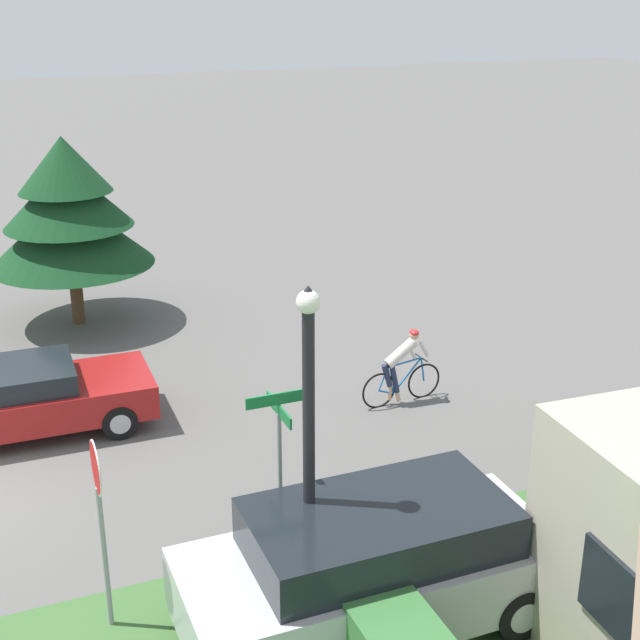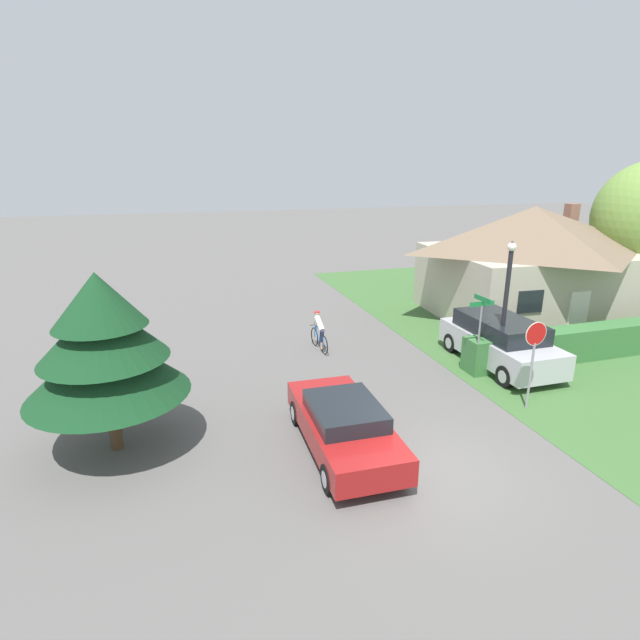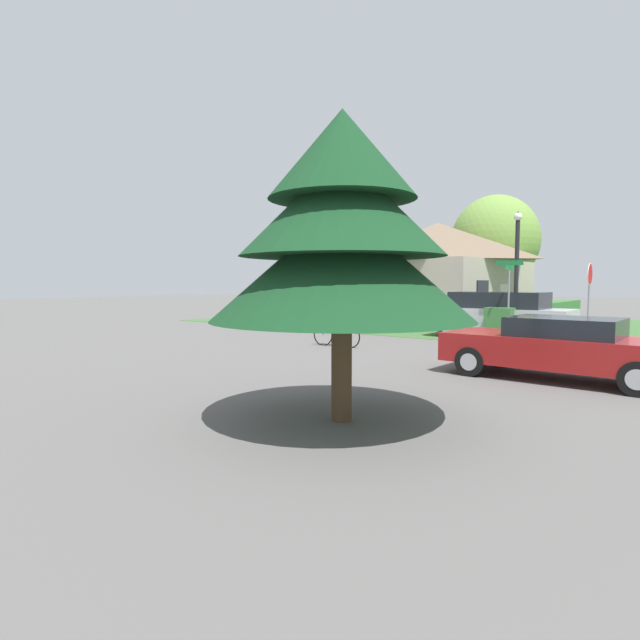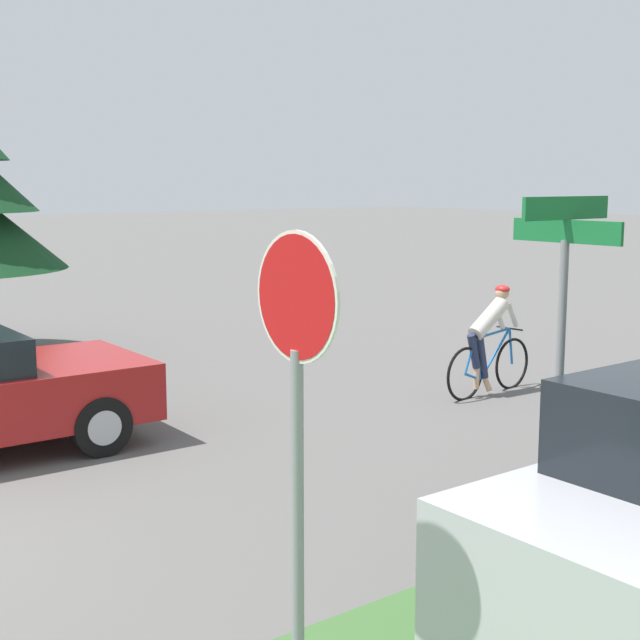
{
  "view_description": "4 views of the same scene",
  "coord_description": "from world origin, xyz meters",
  "px_view_note": "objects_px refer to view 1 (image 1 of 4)",
  "views": [
    {
      "loc": [
        13.97,
        0.91,
        7.78
      ],
      "look_at": [
        -1.86,
        7.42,
        1.3
      ],
      "focal_mm": 50.0,
      "sensor_mm": 36.0,
      "label": 1
    },
    {
      "loc": [
        -5.46,
        -8.94,
        6.87
      ],
      "look_at": [
        -0.44,
        7.46,
        1.52
      ],
      "focal_mm": 28.0,
      "sensor_mm": 36.0,
      "label": 2
    },
    {
      "loc": [
        -13.05,
        -1.09,
        2.05
      ],
      "look_at": [
        -1.73,
        7.9,
        0.98
      ],
      "focal_mm": 28.0,
      "sensor_mm": 36.0,
      "label": 3
    },
    {
      "loc": [
        7.97,
        -0.71,
        2.91
      ],
      "look_at": [
        -0.93,
        6.11,
        1.16
      ],
      "focal_mm": 50.0,
      "sensor_mm": 36.0,
      "label": 4
    }
  ],
  "objects_px": {
    "stop_sign": "(99,499)",
    "street_name_sign": "(280,453)",
    "street_lamp": "(309,437)",
    "conifer_tall_near": "(68,211)",
    "sedan_left_lane": "(22,399)",
    "cyclist": "(402,369)",
    "parked_suv_right": "(372,566)"
  },
  "relations": [
    {
      "from": "stop_sign",
      "to": "street_name_sign",
      "type": "distance_m",
      "value": 2.41
    },
    {
      "from": "street_lamp",
      "to": "conifer_tall_near",
      "type": "xyz_separation_m",
      "value": [
        -12.16,
        -1.23,
        0.18
      ]
    },
    {
      "from": "sedan_left_lane",
      "to": "cyclist",
      "type": "height_order",
      "value": "cyclist"
    },
    {
      "from": "street_name_sign",
      "to": "conifer_tall_near",
      "type": "xyz_separation_m",
      "value": [
        -11.23,
        -1.18,
        0.86
      ]
    },
    {
      "from": "cyclist",
      "to": "sedan_left_lane",
      "type": "bearing_deg",
      "value": 163.87
    },
    {
      "from": "street_lamp",
      "to": "conifer_tall_near",
      "type": "bearing_deg",
      "value": -174.22
    },
    {
      "from": "street_lamp",
      "to": "street_name_sign",
      "type": "relative_size",
      "value": 1.63
    },
    {
      "from": "conifer_tall_near",
      "to": "parked_suv_right",
      "type": "bearing_deg",
      "value": 8.56
    },
    {
      "from": "street_lamp",
      "to": "conifer_tall_near",
      "type": "relative_size",
      "value": 1.01
    },
    {
      "from": "sedan_left_lane",
      "to": "street_lamp",
      "type": "bearing_deg",
      "value": -64.65
    },
    {
      "from": "sedan_left_lane",
      "to": "stop_sign",
      "type": "bearing_deg",
      "value": -83.58
    },
    {
      "from": "conifer_tall_near",
      "to": "street_lamp",
      "type": "bearing_deg",
      "value": 5.78
    },
    {
      "from": "street_lamp",
      "to": "parked_suv_right",
      "type": "bearing_deg",
      "value": 54.91
    },
    {
      "from": "street_lamp",
      "to": "sedan_left_lane",
      "type": "bearing_deg",
      "value": -156.06
    },
    {
      "from": "parked_suv_right",
      "to": "cyclist",
      "type": "bearing_deg",
      "value": 59.74
    },
    {
      "from": "cyclist",
      "to": "street_lamp",
      "type": "xyz_separation_m",
      "value": [
        5.2,
        -4.02,
        1.89
      ]
    },
    {
      "from": "parked_suv_right",
      "to": "conifer_tall_near",
      "type": "bearing_deg",
      "value": 98.83
    },
    {
      "from": "sedan_left_lane",
      "to": "cyclist",
      "type": "xyz_separation_m",
      "value": [
        1.5,
        6.99,
        0.04
      ]
    },
    {
      "from": "street_lamp",
      "to": "conifer_tall_near",
      "type": "height_order",
      "value": "street_lamp"
    },
    {
      "from": "cyclist",
      "to": "parked_suv_right",
      "type": "xyz_separation_m",
      "value": [
        5.67,
        -3.35,
        0.15
      ]
    },
    {
      "from": "street_name_sign",
      "to": "parked_suv_right",
      "type": "bearing_deg",
      "value": 27.25
    },
    {
      "from": "cyclist",
      "to": "stop_sign",
      "type": "height_order",
      "value": "stop_sign"
    },
    {
      "from": "sedan_left_lane",
      "to": "parked_suv_right",
      "type": "xyz_separation_m",
      "value": [
        7.17,
        3.64,
        0.19
      ]
    },
    {
      "from": "sedan_left_lane",
      "to": "street_lamp",
      "type": "relative_size",
      "value": 1.02
    },
    {
      "from": "sedan_left_lane",
      "to": "stop_sign",
      "type": "distance_m",
      "value": 6.06
    },
    {
      "from": "street_lamp",
      "to": "conifer_tall_near",
      "type": "distance_m",
      "value": 12.22
    },
    {
      "from": "stop_sign",
      "to": "parked_suv_right",
      "type": "bearing_deg",
      "value": -112.35
    },
    {
      "from": "cyclist",
      "to": "street_name_sign",
      "type": "distance_m",
      "value": 6.02
    },
    {
      "from": "stop_sign",
      "to": "conifer_tall_near",
      "type": "distance_m",
      "value": 11.48
    },
    {
      "from": "stop_sign",
      "to": "street_lamp",
      "type": "distance_m",
      "value": 2.68
    },
    {
      "from": "cyclist",
      "to": "street_lamp",
      "type": "bearing_deg",
      "value": -131.7
    },
    {
      "from": "parked_suv_right",
      "to": "stop_sign",
      "type": "relative_size",
      "value": 1.82
    }
  ]
}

